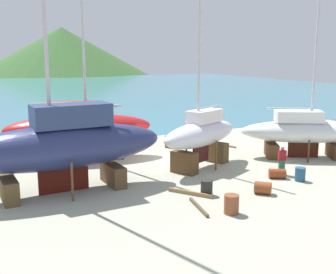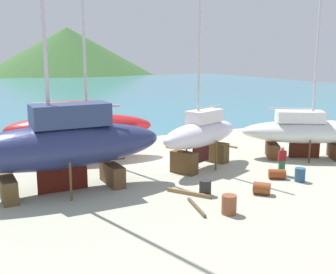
% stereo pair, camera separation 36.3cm
% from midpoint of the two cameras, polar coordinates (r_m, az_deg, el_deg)
% --- Properties ---
extents(ground_plane, '(47.35, 47.35, 0.00)m').
position_cam_midpoint_polar(ground_plane, '(24.85, 2.90, -5.13)').
color(ground_plane, '#A7A993').
extents(sea_water, '(138.67, 100.07, 0.01)m').
position_cam_midpoint_polar(sea_water, '(83.80, -18.17, 5.90)').
color(sea_water, teal).
rests_on(sea_water, ground).
extents(headland_hill, '(122.21, 122.21, 33.46)m').
position_cam_midpoint_polar(headland_hill, '(161.14, -14.18, 8.42)').
color(headland_hill, '#375F2D').
rests_on(headland_hill, ground).
extents(sailboat_mid_port, '(7.21, 4.87, 10.80)m').
position_cam_midpoint_polar(sailboat_mid_port, '(26.03, 4.18, 0.37)').
color(sailboat_mid_port, brown).
rests_on(sailboat_mid_port, ground).
extents(sailboat_small_center, '(10.91, 3.34, 17.90)m').
position_cam_midpoint_polar(sailboat_small_center, '(21.85, -14.61, -1.03)').
color(sailboat_small_center, brown).
rests_on(sailboat_small_center, ground).
extents(sailboat_far_slipway, '(10.22, 4.52, 15.66)m').
position_cam_midpoint_polar(sailboat_far_slipway, '(28.80, -12.49, 1.32)').
color(sailboat_far_slipway, brown).
rests_on(sailboat_far_slipway, ground).
extents(sailboat_large_starboard, '(8.71, 6.45, 14.72)m').
position_cam_midpoint_polar(sailboat_large_starboard, '(29.89, 17.72, 0.82)').
color(sailboat_large_starboard, '#4C2E1B').
rests_on(sailboat_large_starboard, ground).
extents(worker, '(0.50, 0.38, 1.69)m').
position_cam_midpoint_polar(worker, '(25.42, 14.91, -3.08)').
color(worker, '#286D4D').
rests_on(worker, ground).
extents(barrel_rust_mid, '(0.76, 0.76, 0.77)m').
position_cam_midpoint_polar(barrel_rust_mid, '(24.58, 17.21, -4.89)').
color(barrel_rust_mid, '#2B4F70').
rests_on(barrel_rust_mid, ground).
extents(barrel_tar_black, '(0.70, 0.70, 0.77)m').
position_cam_midpoint_polar(barrel_tar_black, '(21.28, 4.81, -6.90)').
color(barrel_tar_black, '#292827').
rests_on(barrel_tar_black, ground).
extents(barrel_tipped_right, '(0.77, 0.77, 0.87)m').
position_cam_midpoint_polar(barrel_tipped_right, '(19.01, 8.12, -9.09)').
color(barrel_tipped_right, brown).
rests_on(barrel_tipped_right, ground).
extents(barrel_rust_far, '(1.02, 1.03, 0.63)m').
position_cam_midpoint_polar(barrel_rust_far, '(21.88, 12.37, -6.82)').
color(barrel_rust_far, brown).
rests_on(barrel_rust_far, ground).
extents(barrel_rust_near, '(0.65, 0.65, 0.89)m').
position_cam_midpoint_polar(barrel_rust_near, '(31.82, -0.24, -0.64)').
color(barrel_rust_near, maroon).
rests_on(barrel_rust_near, ground).
extents(barrel_by_slipway, '(1.09, 0.96, 0.56)m').
position_cam_midpoint_polar(barrel_by_slipway, '(24.75, 14.30, -4.87)').
color(barrel_by_slipway, brown).
rests_on(barrel_by_slipway, ground).
extents(barrel_tipped_center, '(0.62, 0.62, 0.83)m').
position_cam_midpoint_polar(barrel_tipped_center, '(35.92, 18.19, 0.11)').
color(barrel_tipped_center, brown).
rests_on(barrel_tipped_center, ground).
extents(timber_plank_far, '(1.00, 2.08, 0.12)m').
position_cam_midpoint_polar(timber_plank_far, '(32.63, 7.31, -1.13)').
color(timber_plank_far, '#895D45').
rests_on(timber_plank_far, ground).
extents(timber_short_skew, '(1.51, 2.08, 0.19)m').
position_cam_midpoint_polar(timber_short_skew, '(21.34, 2.52, -7.65)').
color(timber_short_skew, olive).
rests_on(timber_short_skew, ground).
extents(timber_plank_near, '(1.33, 1.57, 0.14)m').
position_cam_midpoint_polar(timber_plank_near, '(36.76, 13.20, 0.07)').
color(timber_plank_near, brown).
rests_on(timber_plank_near, ground).
extents(timber_short_cross, '(0.55, 2.32, 0.14)m').
position_cam_midpoint_polar(timber_short_cross, '(19.55, 3.67, -9.54)').
color(timber_short_cross, brown).
rests_on(timber_short_cross, ground).
extents(timber_long_aft, '(1.86, 2.36, 0.11)m').
position_cam_midpoint_polar(timber_long_aft, '(32.86, 4.46, -0.99)').
color(timber_long_aft, brown).
rests_on(timber_long_aft, ground).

